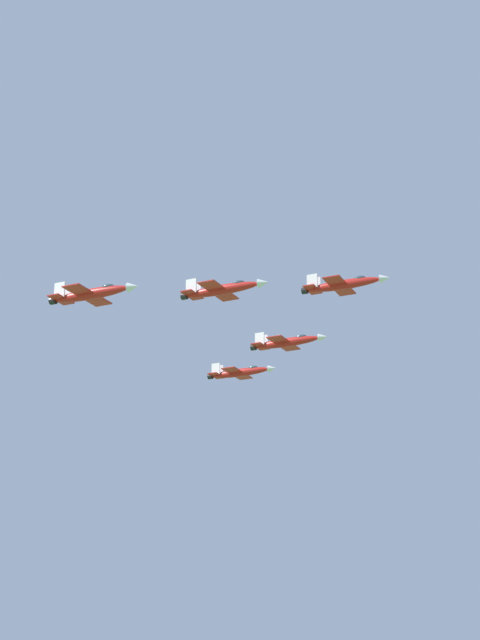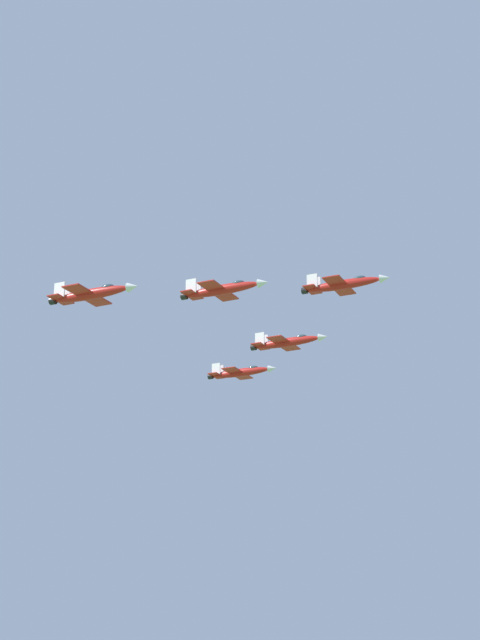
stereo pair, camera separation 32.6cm
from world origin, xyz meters
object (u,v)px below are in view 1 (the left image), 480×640
jet_lead (343,284)px  jet_left_wingman (287,342)px  jet_right_wingman (222,289)px  jet_left_outer (240,372)px  jet_right_outer (91,294)px

jet_lead → jet_left_wingman: bearing=138.6°
jet_right_wingman → jet_left_outer: size_ratio=1.03×
jet_left_wingman → jet_lead: bearing=-39.4°
jet_left_outer → jet_right_wingman: bearing=-68.8°
jet_left_wingman → jet_left_outer: jet_left_wingman is taller
jet_right_wingman → jet_lead: bearing=40.5°
jet_left_wingman → jet_right_wingman: size_ratio=0.99×
jet_left_wingman → jet_right_outer: jet_left_wingman is taller
jet_lead → jet_right_outer: jet_lead is taller
jet_right_wingman → jet_left_outer: bearing=111.5°
jet_left_wingman → jet_right_outer: bearing=-110.5°
jet_lead → jet_left_outer: (14.60, 47.81, -5.05)m
jet_lead → jet_right_outer: 50.48m
jet_right_wingman → jet_left_outer: jet_right_wingman is taller
jet_right_outer → jet_lead: bearing=40.0°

